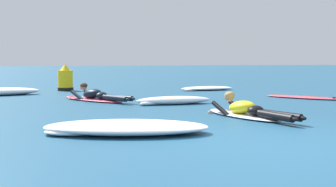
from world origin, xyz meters
name	(u,v)px	position (x,y,z in m)	size (l,w,h in m)	color
ground_plane	(135,90)	(0.00, 10.00, 0.00)	(120.00, 120.00, 0.00)	navy
surfer_near	(247,111)	(0.81, 2.26, 0.14)	(1.12, 2.43, 0.54)	silver
surfer_far	(96,96)	(-1.78, 6.33, 0.13)	(1.88, 2.43, 0.54)	#E54C66
drifting_surfboard	(302,97)	(4.22, 5.54, 0.03)	(1.78, 2.09, 0.16)	#E54C66
whitewater_mid_left	(126,127)	(-1.78, 1.19, 0.10)	(2.76, 1.68, 0.21)	white
whitewater_mid_right	(174,100)	(0.08, 5.01, 0.10)	(1.97, 0.55, 0.21)	white
whitewater_back	(207,88)	(2.61, 9.30, 0.07)	(2.10, 0.89, 0.15)	white
channel_marker_buoy	(65,80)	(-2.54, 10.50, 0.39)	(0.57, 0.57, 0.99)	yellow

